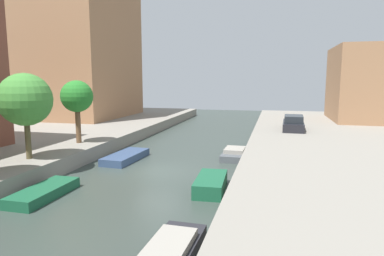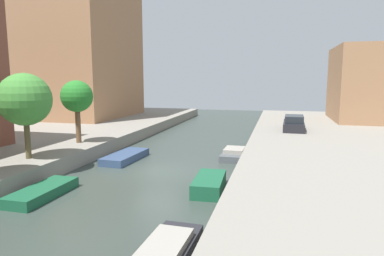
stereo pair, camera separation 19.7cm
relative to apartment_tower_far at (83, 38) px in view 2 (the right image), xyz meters
name	(u,v)px [view 2 (the right image)]	position (x,y,z in m)	size (l,w,h in m)	color
ground_plane	(156,171)	(16.00, -18.40, -10.40)	(84.00, 84.00, 0.00)	#333D38
apartment_tower_far	(83,38)	(0.00, 0.00, 0.00)	(10.00, 13.16, 18.80)	#9E704C
low_block_right	(382,84)	(34.00, 3.86, -5.34)	(10.00, 10.01, 8.12)	#9E704C
street_tree_2	(25,100)	(9.18, -20.97, -6.01)	(2.97, 2.97, 4.89)	brown
street_tree_3	(77,97)	(9.18, -15.88, -6.11)	(2.26, 2.26, 4.47)	brown
parked_car	(294,124)	(24.50, -5.62, -8.85)	(1.96, 4.69, 1.33)	black
moored_boat_left_2	(42,192)	(12.36, -23.94, -10.16)	(1.47, 3.79, 0.49)	#195638
moored_boat_left_3	(125,157)	(12.97, -16.23, -10.16)	(1.89, 4.31, 0.49)	#33476B
moored_boat_right_2	(209,184)	(19.85, -21.09, -10.05)	(1.57, 3.26, 0.70)	#195638
moored_boat_right_3	(234,154)	(20.19, -13.77, -10.09)	(1.68, 3.36, 0.73)	#4C5156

